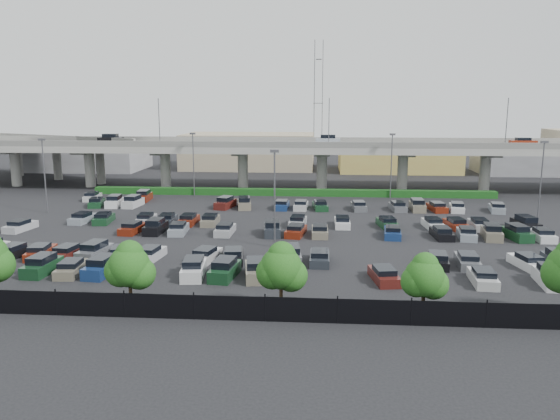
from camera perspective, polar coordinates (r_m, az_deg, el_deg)
name	(u,v)px	position (r m, az deg, el deg)	size (l,w,h in m)	color
ground	(280,230)	(65.53, 0.02, -2.10)	(280.00, 280.00, 0.00)	black
overpass	(292,150)	(96.13, 1.28, 6.32)	(150.00, 13.00, 15.80)	gray
on_ramp	(39,144)	(121.12, -23.89, 6.31)	(50.93, 30.13, 8.80)	gray
hedge	(291,192)	(89.92, 1.19, 1.87)	(66.00, 1.60, 1.10)	#113A13
fence	(250,309)	(38.59, -3.16, -10.25)	(70.00, 0.10, 2.00)	black
tree_row	(263,267)	(39.03, -1.81, -5.93)	(65.07, 3.66, 5.94)	#332316
parked_cars	(263,232)	(61.93, -1.75, -2.30)	(63.07, 41.61, 1.67)	white
light_poles	(248,176)	(66.79, -3.39, 3.58)	(66.90, 48.38, 10.30)	#525257
distant_buildings	(354,153)	(126.18, 7.75, 5.88)	(138.00, 24.00, 9.00)	gray
comm_tower	(318,101)	(137.64, 4.02, 11.33)	(2.40, 2.40, 30.00)	#525257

